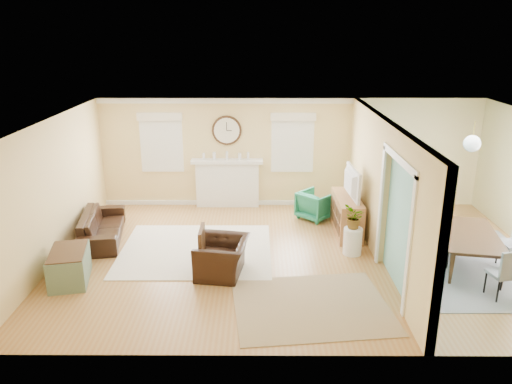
% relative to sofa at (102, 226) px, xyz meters
% --- Properties ---
extents(floor, '(9.00, 9.00, 0.00)m').
position_rel_sofa_xyz_m(floor, '(3.95, -0.84, -0.28)').
color(floor, '#A26A35').
rests_on(floor, ground).
extents(wall_back, '(9.00, 0.02, 2.60)m').
position_rel_sofa_xyz_m(wall_back, '(3.95, 2.16, 1.02)').
color(wall_back, '#E7C386').
rests_on(wall_back, ground).
extents(wall_front, '(9.00, 0.02, 2.60)m').
position_rel_sofa_xyz_m(wall_front, '(3.95, -3.84, 1.02)').
color(wall_front, '#E7C386').
rests_on(wall_front, ground).
extents(wall_left, '(0.02, 6.00, 2.60)m').
position_rel_sofa_xyz_m(wall_left, '(-0.55, -0.84, 1.02)').
color(wall_left, '#E7C386').
rests_on(wall_left, ground).
extents(ceiling, '(9.00, 6.00, 0.02)m').
position_rel_sofa_xyz_m(ceiling, '(3.95, -0.84, 2.32)').
color(ceiling, white).
rests_on(ceiling, wall_back).
extents(partition, '(0.17, 6.00, 2.60)m').
position_rel_sofa_xyz_m(partition, '(5.46, -0.56, 1.07)').
color(partition, '#E7C386').
rests_on(partition, ground).
extents(fireplace, '(1.70, 0.30, 1.17)m').
position_rel_sofa_xyz_m(fireplace, '(2.45, 2.04, 0.31)').
color(fireplace, white).
rests_on(fireplace, ground).
extents(wall_clock, '(0.70, 0.07, 0.70)m').
position_rel_sofa_xyz_m(wall_clock, '(2.45, 2.13, 1.57)').
color(wall_clock, '#412915').
rests_on(wall_clock, wall_back).
extents(window_left, '(1.05, 0.13, 1.42)m').
position_rel_sofa_xyz_m(window_left, '(0.90, 2.11, 1.37)').
color(window_left, white).
rests_on(window_left, wall_back).
extents(window_right, '(1.05, 0.13, 1.42)m').
position_rel_sofa_xyz_m(window_right, '(4.00, 2.11, 1.37)').
color(window_right, white).
rests_on(window_right, wall_back).
extents(pendant, '(0.30, 0.30, 0.55)m').
position_rel_sofa_xyz_m(pendant, '(6.95, -0.84, 1.92)').
color(pendant, gold).
rests_on(pendant, ceiling).
extents(rug_cream, '(2.91, 2.53, 0.02)m').
position_rel_sofa_xyz_m(rug_cream, '(1.98, -0.54, -0.28)').
color(rug_cream, beige).
rests_on(rug_cream, floor).
extents(rug_jute, '(2.59, 2.21, 0.01)m').
position_rel_sofa_xyz_m(rug_jute, '(4.02, -2.59, -0.28)').
color(rug_jute, tan).
rests_on(rug_jute, floor).
extents(rug_grey, '(2.62, 3.28, 0.01)m').
position_rel_sofa_xyz_m(rug_grey, '(7.02, -1.17, -0.28)').
color(rug_grey, gray).
rests_on(rug_grey, floor).
extents(sofa, '(1.07, 2.04, 0.57)m').
position_rel_sofa_xyz_m(sofa, '(0.00, 0.00, 0.00)').
color(sofa, black).
rests_on(sofa, floor).
extents(eames_chair, '(0.98, 1.08, 0.63)m').
position_rel_sofa_xyz_m(eames_chair, '(2.56, -1.52, 0.03)').
color(eames_chair, black).
rests_on(eames_chair, floor).
extents(green_chair, '(0.98, 0.98, 0.64)m').
position_rel_sofa_xyz_m(green_chair, '(4.49, 1.20, 0.04)').
color(green_chair, '#19704C').
rests_on(green_chair, floor).
extents(trunk, '(0.78, 1.08, 0.56)m').
position_rel_sofa_xyz_m(trunk, '(-0.02, -1.79, -0.00)').
color(trunk, slate).
rests_on(trunk, floor).
extents(credenza, '(0.49, 1.43, 0.80)m').
position_rel_sofa_xyz_m(credenza, '(5.05, 0.35, 0.12)').
color(credenza, '#A0673F').
rests_on(credenza, floor).
extents(tv, '(0.20, 1.09, 0.63)m').
position_rel_sofa_xyz_m(tv, '(5.03, 0.35, 0.83)').
color(tv, black).
rests_on(tv, credenza).
extents(garden_stool, '(0.35, 0.35, 0.52)m').
position_rel_sofa_xyz_m(garden_stool, '(5.00, -0.69, -0.02)').
color(garden_stool, white).
rests_on(garden_stool, floor).
extents(potted_plant, '(0.45, 0.49, 0.46)m').
position_rel_sofa_xyz_m(potted_plant, '(5.00, -0.69, 0.47)').
color(potted_plant, '#337F33').
rests_on(potted_plant, garden_stool).
extents(dining_table, '(1.29, 1.92, 0.62)m').
position_rel_sofa_xyz_m(dining_table, '(7.02, -1.17, 0.03)').
color(dining_table, '#412915').
rests_on(dining_table, floor).
extents(dining_chair_n, '(0.48, 0.48, 0.88)m').
position_rel_sofa_xyz_m(dining_chair_n, '(6.94, -0.08, 0.24)').
color(dining_chair_n, gray).
rests_on(dining_chair_n, floor).
extents(dining_chair_s, '(0.46, 0.46, 0.87)m').
position_rel_sofa_xyz_m(dining_chair_s, '(7.07, -2.30, 0.23)').
color(dining_chair_s, gray).
rests_on(dining_chair_s, floor).
extents(dining_chair_w, '(0.53, 0.53, 1.03)m').
position_rel_sofa_xyz_m(dining_chair_w, '(6.44, -1.09, 0.33)').
color(dining_chair_w, white).
rests_on(dining_chair_w, floor).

